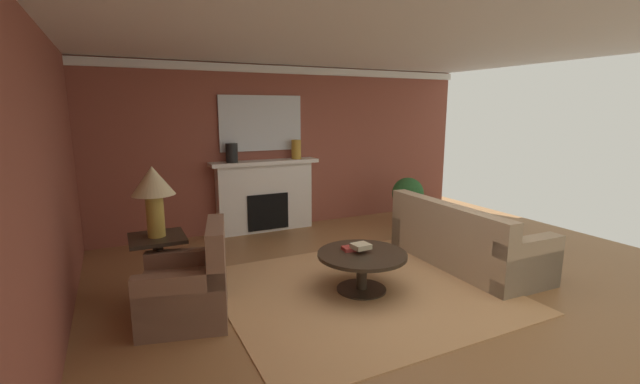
# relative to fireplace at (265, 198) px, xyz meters

# --- Properties ---
(ground_plane) EXTENTS (8.37, 8.37, 0.00)m
(ground_plane) POSITION_rel_fireplace_xyz_m (0.48, -3.07, -0.57)
(ground_plane) COLOR olive
(wall_fireplace) EXTENTS (7.01, 0.12, 2.74)m
(wall_fireplace) POSITION_rel_fireplace_xyz_m (0.48, 0.21, 0.80)
(wall_fireplace) COLOR brown
(wall_fireplace) RESTS_ON ground_plane
(wall_window) EXTENTS (0.12, 7.04, 2.74)m
(wall_window) POSITION_rel_fireplace_xyz_m (-2.78, -2.77, 0.80)
(wall_window) COLOR brown
(wall_window) RESTS_ON ground_plane
(ceiling_panel) EXTENTS (7.01, 7.04, 0.06)m
(ceiling_panel) POSITION_rel_fireplace_xyz_m (0.48, -2.77, 2.20)
(ceiling_panel) COLOR white
(crown_moulding) EXTENTS (7.01, 0.08, 0.12)m
(crown_moulding) POSITION_rel_fireplace_xyz_m (0.48, 0.13, 2.09)
(crown_moulding) COLOR white
(area_rug) EXTENTS (3.04, 2.79, 0.01)m
(area_rug) POSITION_rel_fireplace_xyz_m (0.17, -2.80, -0.56)
(area_rug) COLOR tan
(area_rug) RESTS_ON ground_plane
(fireplace) EXTENTS (1.80, 0.35, 1.20)m
(fireplace) POSITION_rel_fireplace_xyz_m (0.00, 0.00, 0.00)
(fireplace) COLOR white
(fireplace) RESTS_ON ground_plane
(mantel_mirror) EXTENTS (1.40, 0.04, 0.90)m
(mantel_mirror) POSITION_rel_fireplace_xyz_m (0.00, 0.12, 1.23)
(mantel_mirror) COLOR silver
(sofa) EXTENTS (0.95, 2.12, 0.85)m
(sofa) POSITION_rel_fireplace_xyz_m (1.81, -2.67, -0.27)
(sofa) COLOR tan
(sofa) RESTS_ON ground_plane
(armchair_near_window) EXTENTS (0.97, 0.97, 0.95)m
(armchair_near_window) POSITION_rel_fireplace_xyz_m (-1.68, -2.62, -0.26)
(armchair_near_window) COLOR brown
(armchair_near_window) RESTS_ON ground_plane
(coffee_table) EXTENTS (1.00, 1.00, 0.45)m
(coffee_table) POSITION_rel_fireplace_xyz_m (0.17, -2.80, -0.23)
(coffee_table) COLOR #2D2319
(coffee_table) RESTS_ON ground_plane
(side_table) EXTENTS (0.56, 0.56, 0.70)m
(side_table) POSITION_rel_fireplace_xyz_m (-1.88, -2.00, -0.17)
(side_table) COLOR #2D2319
(side_table) RESTS_ON ground_plane
(table_lamp) EXTENTS (0.44, 0.44, 0.75)m
(table_lamp) POSITION_rel_fireplace_xyz_m (-1.88, -2.00, 0.66)
(table_lamp) COLOR #B28E38
(table_lamp) RESTS_ON side_table
(vase_mantel_left) EXTENTS (0.19, 0.19, 0.30)m
(vase_mantel_left) POSITION_rel_fireplace_xyz_m (-0.55, -0.05, 0.78)
(vase_mantel_left) COLOR black
(vase_mantel_left) RESTS_ON fireplace
(vase_mantel_right) EXTENTS (0.16, 0.16, 0.32)m
(vase_mantel_right) POSITION_rel_fireplace_xyz_m (0.55, -0.05, 0.79)
(vase_mantel_right) COLOR #B7892D
(vase_mantel_right) RESTS_ON fireplace
(book_red_cover) EXTENTS (0.21, 0.16, 0.04)m
(book_red_cover) POSITION_rel_fireplace_xyz_m (0.11, -2.66, -0.09)
(book_red_cover) COLOR maroon
(book_red_cover) RESTS_ON coffee_table
(book_art_folio) EXTENTS (0.20, 0.19, 0.06)m
(book_art_folio) POSITION_rel_fireplace_xyz_m (0.17, -2.77, -0.05)
(book_art_folio) COLOR tan
(book_art_folio) RESTS_ON coffee_table
(potted_plant) EXTENTS (0.56, 0.56, 0.83)m
(potted_plant) POSITION_rel_fireplace_xyz_m (2.43, -0.68, -0.07)
(potted_plant) COLOR #A8754C
(potted_plant) RESTS_ON ground_plane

